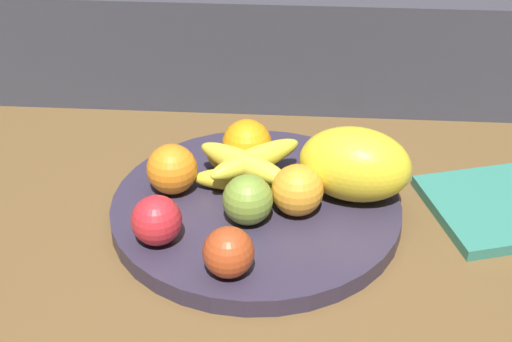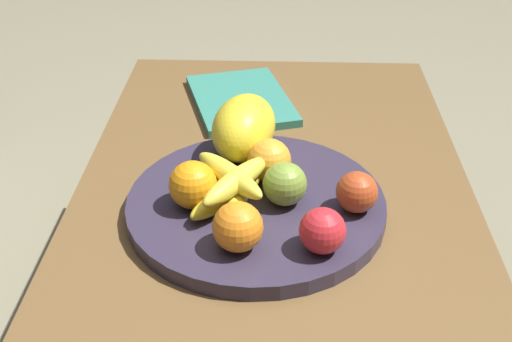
% 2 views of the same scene
% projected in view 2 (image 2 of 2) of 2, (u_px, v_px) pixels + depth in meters
% --- Properties ---
extents(coffee_table, '(1.14, 0.64, 0.42)m').
position_uv_depth(coffee_table, '(273.00, 230.00, 1.05)').
color(coffee_table, brown).
rests_on(coffee_table, ground_plane).
extents(fruit_bowl, '(0.39, 0.39, 0.03)m').
position_uv_depth(fruit_bowl, '(256.00, 205.00, 1.01)').
color(fruit_bowl, '#30293D').
rests_on(fruit_bowl, coffee_table).
extents(melon_large_front, '(0.17, 0.13, 0.10)m').
position_uv_depth(melon_large_front, '(244.00, 128.00, 1.09)').
color(melon_large_front, yellow).
rests_on(melon_large_front, fruit_bowl).
extents(orange_front, '(0.07, 0.07, 0.07)m').
position_uv_depth(orange_front, '(269.00, 160.00, 1.03)').
color(orange_front, orange).
rests_on(orange_front, fruit_bowl).
extents(orange_left, '(0.07, 0.07, 0.07)m').
position_uv_depth(orange_left, '(238.00, 227.00, 0.89)').
color(orange_left, orange).
rests_on(orange_left, fruit_bowl).
extents(orange_right, '(0.07, 0.07, 0.07)m').
position_uv_depth(orange_right, '(193.00, 185.00, 0.97)').
color(orange_right, orange).
rests_on(orange_right, fruit_bowl).
extents(apple_front, '(0.07, 0.07, 0.07)m').
position_uv_depth(apple_front, '(285.00, 184.00, 0.98)').
color(apple_front, olive).
rests_on(apple_front, fruit_bowl).
extents(apple_left, '(0.06, 0.06, 0.06)m').
position_uv_depth(apple_left, '(322.00, 231.00, 0.88)').
color(apple_left, red).
rests_on(apple_left, fruit_bowl).
extents(apple_right, '(0.06, 0.06, 0.06)m').
position_uv_depth(apple_right, '(357.00, 192.00, 0.96)').
color(apple_right, '#B0411D').
rests_on(apple_right, fruit_bowl).
extents(banana_bunch, '(0.16, 0.13, 0.06)m').
position_uv_depth(banana_bunch, '(232.00, 186.00, 0.98)').
color(banana_bunch, gold).
rests_on(banana_bunch, fruit_bowl).
extents(magazine, '(0.29, 0.24, 0.02)m').
position_uv_depth(magazine, '(241.00, 100.00, 1.32)').
color(magazine, '#327D6B').
rests_on(magazine, coffee_table).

